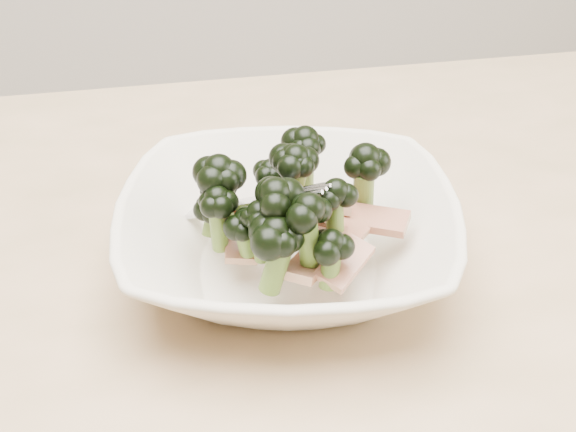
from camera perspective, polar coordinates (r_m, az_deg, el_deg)
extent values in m
cube|color=tan|center=(0.63, -6.53, -6.61)|extent=(1.20, 0.80, 0.04)
cylinder|color=tan|center=(1.28, 18.29, -6.50)|extent=(0.06, 0.06, 0.71)
imported|color=beige|center=(0.62, 0.00, -1.42)|extent=(0.31, 0.31, 0.06)
cylinder|color=#4D6923|center=(0.57, 3.05, -3.67)|extent=(0.02, 0.02, 0.03)
ellipsoid|color=black|center=(0.55, 3.11, -1.92)|extent=(0.03, 0.03, 0.03)
cylinder|color=#4D6923|center=(0.58, 3.36, -0.50)|extent=(0.02, 0.01, 0.04)
ellipsoid|color=black|center=(0.57, 3.45, 1.75)|extent=(0.03, 0.03, 0.03)
cylinder|color=#4D6923|center=(0.64, -4.86, 0.55)|extent=(0.02, 0.02, 0.04)
ellipsoid|color=black|center=(0.63, -4.95, 2.25)|extent=(0.03, 0.03, 0.03)
cylinder|color=#4D6923|center=(0.56, -0.82, -3.52)|extent=(0.03, 0.02, 0.05)
ellipsoid|color=black|center=(0.55, -0.84, -1.15)|extent=(0.04, 0.04, 0.03)
cylinder|color=#4D6923|center=(0.63, 5.39, 1.49)|extent=(0.02, 0.03, 0.06)
ellipsoid|color=black|center=(0.61, 5.54, 4.10)|extent=(0.04, 0.04, 0.03)
cylinder|color=#4D6923|center=(0.59, -4.96, -0.82)|extent=(0.01, 0.02, 0.04)
ellipsoid|color=black|center=(0.58, -5.07, 1.27)|extent=(0.03, 0.03, 0.03)
cylinder|color=#4D6923|center=(0.63, -5.42, -0.39)|extent=(0.02, 0.02, 0.03)
ellipsoid|color=black|center=(0.62, -5.50, 0.89)|extent=(0.03, 0.03, 0.02)
cylinder|color=#4D6923|center=(0.57, -1.98, -1.66)|extent=(0.02, 0.02, 0.04)
ellipsoid|color=black|center=(0.56, -2.03, 0.22)|extent=(0.03, 0.03, 0.03)
cylinder|color=#4D6923|center=(0.65, 1.19, 3.12)|extent=(0.02, 0.03, 0.05)
ellipsoid|color=black|center=(0.63, 1.22, 5.45)|extent=(0.04, 0.04, 0.03)
cylinder|color=#4D6923|center=(0.65, -1.24, 2.05)|extent=(0.01, 0.01, 0.03)
ellipsoid|color=black|center=(0.64, -1.25, 3.32)|extent=(0.03, 0.03, 0.02)
cylinder|color=#4D6923|center=(0.57, -0.86, -0.65)|extent=(0.03, 0.02, 0.04)
ellipsoid|color=black|center=(0.55, -0.88, 1.57)|extent=(0.04, 0.04, 0.03)
cylinder|color=#4D6923|center=(0.61, 0.29, 2.59)|extent=(0.02, 0.02, 0.03)
ellipsoid|color=black|center=(0.60, 0.29, 4.26)|extent=(0.03, 0.03, 0.03)
cylinder|color=#4D6923|center=(0.62, -4.30, 1.21)|extent=(0.01, 0.02, 0.03)
ellipsoid|color=black|center=(0.61, -4.38, 2.88)|extent=(0.03, 0.03, 0.02)
cylinder|color=#4D6923|center=(0.56, 1.49, -2.04)|extent=(0.02, 0.03, 0.05)
ellipsoid|color=black|center=(0.54, 1.53, 0.54)|extent=(0.04, 0.04, 0.03)
cylinder|color=#4D6923|center=(0.60, -4.81, 0.80)|extent=(0.02, 0.02, 0.05)
ellipsoid|color=black|center=(0.59, -4.94, 3.28)|extent=(0.04, 0.04, 0.03)
cylinder|color=#4D6923|center=(0.61, 0.55, 2.43)|extent=(0.02, 0.02, 0.03)
ellipsoid|color=black|center=(0.60, 0.56, 4.14)|extent=(0.04, 0.04, 0.03)
cylinder|color=#4D6923|center=(0.58, -3.04, -1.85)|extent=(0.02, 0.02, 0.03)
ellipsoid|color=black|center=(0.57, -3.09, -0.44)|extent=(0.03, 0.03, 0.02)
cube|color=maroon|center=(0.61, 6.03, -0.23)|extent=(0.06, 0.05, 0.01)
cube|color=maroon|center=(0.62, 2.74, 1.07)|extent=(0.03, 0.05, 0.02)
cube|color=maroon|center=(0.61, -3.37, -1.35)|extent=(0.03, 0.06, 0.02)
cube|color=maroon|center=(0.58, 2.00, -1.59)|extent=(0.05, 0.04, 0.01)
cube|color=maroon|center=(0.58, 1.48, -3.47)|extent=(0.05, 0.06, 0.02)
cube|color=maroon|center=(0.60, 3.42, -0.34)|extent=(0.06, 0.05, 0.02)
cube|color=maroon|center=(0.57, 4.04, -3.31)|extent=(0.05, 0.05, 0.02)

